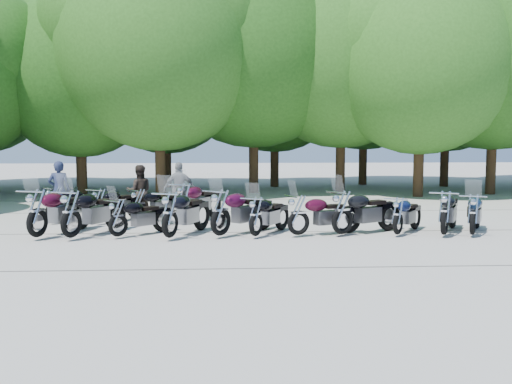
{
  "coord_description": "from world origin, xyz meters",
  "views": [
    {
      "loc": [
        -0.89,
        -14.57,
        2.58
      ],
      "look_at": [
        0.0,
        1.5,
        1.1
      ],
      "focal_mm": 42.0,
      "sensor_mm": 36.0,
      "label": 1
    }
  ],
  "objects": [
    {
      "name": "tree_12",
      "position": [
        1.8,
        16.47,
        5.72
      ],
      "size": [
        7.88,
        7.88,
        9.67
      ],
      "color": "#3A2614",
      "rests_on": "ground"
    },
    {
      "name": "rider_2",
      "position": [
        -2.3,
        4.91,
        0.89
      ],
      "size": [
        1.06,
        0.49,
        1.77
      ],
      "primitive_type": "imported",
      "rotation": [
        0.0,
        0.0,
        3.09
      ],
      "color": "gray",
      "rests_on": "ground"
    },
    {
      "name": "tree_2",
      "position": [
        -7.25,
        12.84,
        5.31
      ],
      "size": [
        7.31,
        7.31,
        8.97
      ],
      "color": "#3A2614",
      "rests_on": "ground"
    },
    {
      "name": "motorcycle_5",
      "position": [
        -0.06,
        0.51,
        0.6
      ],
      "size": [
        1.66,
        2.16,
        1.21
      ],
      "primitive_type": null,
      "rotation": [
        0.0,
        0.0,
        2.6
      ],
      "color": "black",
      "rests_on": "ground"
    },
    {
      "name": "tree_13",
      "position": [
        6.69,
        17.47,
        6.04
      ],
      "size": [
        8.31,
        8.31,
        10.2
      ],
      "color": "#3A2614",
      "rests_on": "ground"
    },
    {
      "name": "motorcycle_2",
      "position": [
        -3.56,
        0.66,
        0.57
      ],
      "size": [
        1.86,
        1.88,
        1.15
      ],
      "primitive_type": null,
      "rotation": [
        0.0,
        0.0,
        2.36
      ],
      "color": "black",
      "rests_on": "ground"
    },
    {
      "name": "rider_0",
      "position": [
        -5.97,
        4.2,
        0.93
      ],
      "size": [
        0.7,
        0.49,
        1.85
      ],
      "primitive_type": "imported",
      "rotation": [
        0.0,
        0.0,
        3.21
      ],
      "color": "#212845",
      "rests_on": "ground"
    },
    {
      "name": "motorcycle_6",
      "position": [
        1.05,
        0.61,
        0.62
      ],
      "size": [
        2.29,
        1.48,
        1.24
      ],
      "primitive_type": null,
      "rotation": [
        0.0,
        0.0,
        1.98
      ],
      "color": "#340719",
      "rests_on": "ground"
    },
    {
      "name": "motorcycle_14",
      "position": [
        -2.04,
        3.06,
        0.69
      ],
      "size": [
        1.83,
        2.51,
        1.39
      ],
      "primitive_type": null,
      "rotation": [
        0.0,
        0.0,
        2.64
      ],
      "color": "#35071C",
      "rests_on": "ground"
    },
    {
      "name": "motorcycle_1",
      "position": [
        -4.68,
        0.47,
        0.71
      ],
      "size": [
        1.81,
        2.6,
        1.42
      ],
      "primitive_type": null,
      "rotation": [
        0.0,
        0.0,
        2.68
      ],
      "color": "black",
      "rests_on": "ground"
    },
    {
      "name": "motorcycle_8",
      "position": [
        3.64,
        0.58,
        0.58
      ],
      "size": [
        1.69,
        2.03,
        1.16
      ],
      "primitive_type": null,
      "rotation": [
        0.0,
        0.0,
        2.53
      ],
      "color": "#0C1436",
      "rests_on": "ground"
    },
    {
      "name": "tree_14",
      "position": [
        10.68,
        16.09,
        5.83
      ],
      "size": [
        8.02,
        8.02,
        9.84
      ],
      "color": "#3A2614",
      "rests_on": "ground"
    },
    {
      "name": "motorcycle_4",
      "position": [
        -0.96,
        0.58,
        0.71
      ],
      "size": [
        2.22,
        2.39,
        1.42
      ],
      "primitive_type": null,
      "rotation": [
        0.0,
        0.0,
        2.42
      ],
      "color": "#360722",
      "rests_on": "ground"
    },
    {
      "name": "tree_6",
      "position": [
        7.55,
        10.82,
        5.81
      ],
      "size": [
        8.0,
        8.0,
        9.82
      ],
      "color": "#3A2614",
      "rests_on": "ground"
    },
    {
      "name": "motorcycle_10",
      "position": [
        5.55,
        0.4,
        0.63
      ],
      "size": [
        1.62,
        2.3,
        1.26
      ],
      "primitive_type": null,
      "rotation": [
        0.0,
        0.0,
        2.67
      ],
      "color": "#0D1E3B",
      "rests_on": "ground"
    },
    {
      "name": "motorcycle_9",
      "position": [
        4.81,
        0.41,
        0.68
      ],
      "size": [
        1.77,
        2.47,
        1.36
      ],
      "primitive_type": null,
      "rotation": [
        0.0,
        0.0,
        2.66
      ],
      "color": "black",
      "rests_on": "ground"
    },
    {
      "name": "motorcycle_0",
      "position": [
        -5.56,
        0.59,
        0.73
      ],
      "size": [
        1.69,
        2.67,
        1.45
      ],
      "primitive_type": null,
      "rotation": [
        0.0,
        0.0,
        2.76
      ],
      "color": "#39071B",
      "rests_on": "ground"
    },
    {
      "name": "ground",
      "position": [
        0.0,
        0.0,
        0.0
      ],
      "size": [
        90.0,
        90.0,
        0.0
      ],
      "primitive_type": "plane",
      "color": "#A49F95",
      "rests_on": "ground"
    },
    {
      "name": "motorcycle_11",
      "position": [
        -5.84,
        3.32,
        0.63
      ],
      "size": [
        2.2,
        1.88,
        1.26
      ],
      "primitive_type": null,
      "rotation": [
        0.0,
        0.0,
        2.21
      ],
      "color": "black",
      "rests_on": "ground"
    },
    {
      "name": "tree_7",
      "position": [
        11.2,
        11.78,
        6.39
      ],
      "size": [
        8.79,
        8.79,
        10.79
      ],
      "color": "#3A2614",
      "rests_on": "ground"
    },
    {
      "name": "tree_5",
      "position": [
        4.61,
        13.2,
        6.57
      ],
      "size": [
        9.04,
        9.04,
        11.1
      ],
      "color": "#3A2614",
      "rests_on": "ground"
    },
    {
      "name": "rider_1",
      "position": [
        -3.56,
        4.59,
        0.85
      ],
      "size": [
        0.93,
        0.79,
        1.7
      ],
      "primitive_type": "imported",
      "rotation": [
        0.0,
        0.0,
        3.33
      ],
      "color": "black",
      "rests_on": "ground"
    },
    {
      "name": "motorcycle_12",
      "position": [
        -4.53,
        3.18,
        0.61
      ],
      "size": [
        1.74,
        2.14,
        1.21
      ],
      "primitive_type": null,
      "rotation": [
        0.0,
        0.0,
        2.54
      ],
      "color": "black",
      "rests_on": "ground"
    },
    {
      "name": "tree_4",
      "position": [
        0.54,
        13.09,
        6.64
      ],
      "size": [
        9.13,
        9.13,
        11.2
      ],
      "color": "#3A2614",
      "rests_on": "ground"
    },
    {
      "name": "tree_10",
      "position": [
        -8.29,
        16.97,
        5.66
      ],
      "size": [
        7.78,
        7.78,
        9.55
      ],
      "color": "#3A2614",
      "rests_on": "ground"
    },
    {
      "name": "motorcycle_7",
      "position": [
        2.2,
        0.66,
        0.68
      ],
      "size": [
        2.43,
        1.88,
        1.36
      ],
      "primitive_type": null,
      "rotation": [
        0.0,
        0.0,
        2.12
      ],
      "color": "black",
      "rests_on": "ground"
    },
    {
      "name": "motorcycle_3",
      "position": [
        -2.22,
        0.34,
        0.69
      ],
      "size": [
        1.68,
        2.54,
        1.39
      ],
      "primitive_type": null,
      "rotation": [
        0.0,
        0.0,
        2.72
      ],
      "color": "black",
      "rests_on": "ground"
    },
    {
      "name": "motorcycle_13",
      "position": [
        -3.4,
        3.37,
        0.59
      ],
      "size": [
        1.93,
        1.89,
        1.17
      ],
      "primitive_type": null,
      "rotation": [
        0.0,
        0.0,
        2.34
      ],
      "color": "black",
      "rests_on": "ground"
    },
    {
      "name": "tree_11",
      "position": [
        -3.76,
        16.43,
        5.49
      ],
      "size": [
        7.56,
        7.56,
        9.28
      ],
      "color": "#3A2614",
      "rests_on": "ground"
    },
    {
      "name": "tree_3",
      "position": [
        -3.57,
        11.24,
        6.32
      ],
      "size": [
        8.7,
        8.7,
        10.67
      ],
      "color": "#3A2614",
      "rests_on": "ground"
    }
  ]
}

